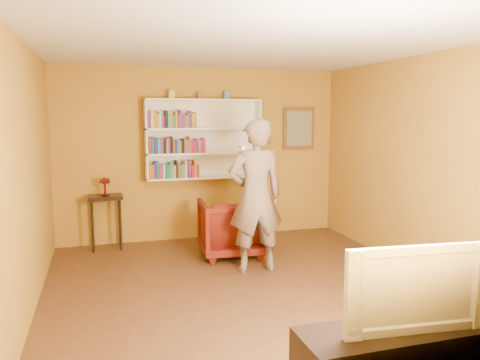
# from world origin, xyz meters

# --- Properties ---
(room_shell) EXTENTS (5.30, 5.80, 2.88)m
(room_shell) POSITION_xyz_m (0.00, 0.00, 1.02)
(room_shell) COLOR #472B16
(room_shell) RESTS_ON ground
(bookshelf) EXTENTS (1.80, 0.29, 1.23)m
(bookshelf) POSITION_xyz_m (0.00, 2.41, 1.59)
(bookshelf) COLOR white
(bookshelf) RESTS_ON room_shell
(books_row_lower) EXTENTS (0.75, 0.19, 0.27)m
(books_row_lower) POSITION_xyz_m (-0.48, 2.30, 1.13)
(books_row_lower) COLOR #BC7C21
(books_row_lower) RESTS_ON bookshelf
(books_row_middle) EXTENTS (0.86, 0.19, 0.26)m
(books_row_middle) POSITION_xyz_m (-0.43, 2.30, 1.51)
(books_row_middle) COLOR #AC1A37
(books_row_middle) RESTS_ON bookshelf
(books_row_upper) EXTENTS (0.73, 0.19, 0.27)m
(books_row_upper) POSITION_xyz_m (-0.49, 2.30, 1.89)
(books_row_upper) COLOR #6A2777
(books_row_upper) RESTS_ON bookshelf
(ornament_left) EXTENTS (0.09, 0.09, 0.12)m
(ornament_left) POSITION_xyz_m (-0.49, 2.35, 2.28)
(ornament_left) COLOR gold
(ornament_left) RESTS_ON bookshelf
(ornament_centre) EXTENTS (0.07, 0.07, 0.10)m
(ornament_centre) POSITION_xyz_m (-0.06, 2.35, 2.26)
(ornament_centre) COLOR brown
(ornament_centre) RESTS_ON bookshelf
(ornament_right) EXTENTS (0.08, 0.08, 0.11)m
(ornament_right) POSITION_xyz_m (0.37, 2.35, 2.27)
(ornament_right) COLOR slate
(ornament_right) RESTS_ON bookshelf
(framed_painting) EXTENTS (0.55, 0.05, 0.70)m
(framed_painting) POSITION_xyz_m (1.65, 2.46, 1.75)
(framed_painting) COLOR brown
(framed_painting) RESTS_ON room_shell
(console_table) EXTENTS (0.49, 0.37, 0.80)m
(console_table) POSITION_xyz_m (-1.50, 2.25, 0.66)
(console_table) COLOR black
(console_table) RESTS_ON ground
(ruby_lustre) EXTENTS (0.16, 0.16, 0.26)m
(ruby_lustre) POSITION_xyz_m (-1.50, 2.25, 0.99)
(ruby_lustre) COLOR maroon
(ruby_lustre) RESTS_ON console_table
(armchair) EXTENTS (0.92, 0.95, 0.80)m
(armchair) POSITION_xyz_m (0.17, 1.39, 0.40)
(armchair) COLOR #4B0805
(armchair) RESTS_ON ground
(person) EXTENTS (0.71, 0.47, 1.93)m
(person) POSITION_xyz_m (0.28, 0.67, 0.97)
(person) COLOR #755F56
(person) RESTS_ON ground
(game_remote) EXTENTS (0.04, 0.15, 0.04)m
(game_remote) POSITION_xyz_m (0.02, 0.40, 1.60)
(game_remote) COLOR white
(game_remote) RESTS_ON person
(television) EXTENTS (1.03, 0.23, 0.59)m
(television) POSITION_xyz_m (0.39, -2.25, 0.85)
(television) COLOR black
(television) RESTS_ON tv_cabinet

